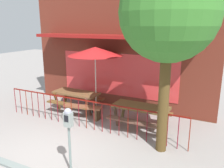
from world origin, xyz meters
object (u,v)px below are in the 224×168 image
object	(u,v)px
picnic_table_right	(141,111)
patio_bench	(83,109)
parking_meter_far	(69,124)
street_tree	(169,14)
picnic_table_left	(76,96)
patio_umbrella	(95,52)

from	to	relation	value
picnic_table_right	patio_bench	world-z (taller)	picnic_table_right
parking_meter_far	patio_bench	bearing A→B (deg)	118.01
patio_bench	street_tree	bearing A→B (deg)	-15.76
picnic_table_right	parking_meter_far	xyz separation A→B (m)	(-0.67, -2.89, 0.59)
picnic_table_left	patio_bench	world-z (taller)	picnic_table_left
picnic_table_right	patio_bench	size ratio (longest dim) A/B	1.27
street_tree	picnic_table_left	bearing A→B (deg)	159.27
picnic_table_right	patio_bench	bearing A→B (deg)	-175.86
patio_bench	street_tree	size ratio (longest dim) A/B	0.30
street_tree	picnic_table_right	bearing A→B (deg)	132.94
patio_bench	parking_meter_far	distance (m)	3.21
patio_umbrella	street_tree	xyz separation A→B (m)	(2.97, -1.64, 1.20)
patio_bench	parking_meter_far	size ratio (longest dim) A/B	0.92
picnic_table_right	street_tree	bearing A→B (deg)	-47.06
picnic_table_right	parking_meter_far	world-z (taller)	parking_meter_far
parking_meter_far	patio_umbrella	bearing A→B (deg)	111.11
picnic_table_left	picnic_table_right	size ratio (longest dim) A/B	1.00
street_tree	parking_meter_far	bearing A→B (deg)	-131.00
picnic_table_left	patio_umbrella	size ratio (longest dim) A/B	0.72
picnic_table_left	patio_bench	size ratio (longest dim) A/B	1.27
patio_bench	street_tree	world-z (taller)	street_tree
patio_umbrella	patio_bench	size ratio (longest dim) A/B	1.76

